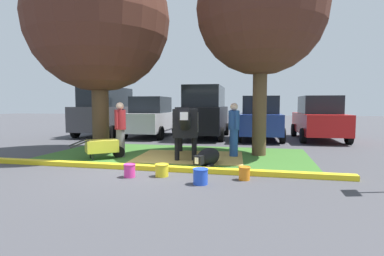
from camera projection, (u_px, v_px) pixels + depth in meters
name	position (u px, v px, depth m)	size (l,w,h in m)	color
ground_plane	(139.00, 169.00, 7.92)	(80.00, 80.00, 0.00)	#424247
grass_island	(176.00, 155.00, 10.00)	(8.28, 4.34, 0.02)	#386B28
curb_yellow	(151.00, 168.00, 7.74)	(9.48, 0.24, 0.12)	yellow
hay_bedding	(190.00, 157.00, 9.51)	(3.20, 2.40, 0.04)	tan
shade_tree_left	(98.00, 21.00, 10.13)	(4.65, 4.65, 6.72)	#4C3823
shade_tree_right	(261.00, 10.00, 9.59)	(4.03, 4.03, 6.59)	brown
cow_holstein	(187.00, 122.00, 9.54)	(1.16, 3.09, 1.55)	black
calf_lying	(208.00, 157.00, 8.24)	(0.72, 1.33, 0.48)	black
person_handler	(234.00, 128.00, 9.52)	(0.34, 0.48, 1.69)	#23478C
person_visitor_near	(120.00, 128.00, 9.55)	(0.34, 0.53, 1.71)	slate
wheelbarrow	(103.00, 146.00, 9.26)	(1.42, 1.28, 0.63)	gold
bucket_pink	(130.00, 170.00, 6.99)	(0.28, 0.28, 0.30)	#EA3893
bucket_yellow	(162.00, 170.00, 7.06)	(0.32, 0.32, 0.29)	yellow
bucket_blue	(200.00, 176.00, 6.36)	(0.33, 0.33, 0.33)	blue
bucket_orange	(244.00, 173.00, 6.73)	(0.27, 0.27, 0.29)	orange
suv_dark_grey	(107.00, 111.00, 16.44)	(2.26, 4.67, 2.52)	#3D3D42
sedan_silver	(151.00, 117.00, 15.78)	(2.15, 4.47, 2.02)	silver
suv_black	(205.00, 112.00, 15.16)	(2.26, 4.67, 2.52)	black
sedan_blue	(260.00, 118.00, 14.56)	(2.15, 4.47, 2.02)	navy
sedan_red	(319.00, 119.00, 14.23)	(2.15, 4.47, 2.02)	red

